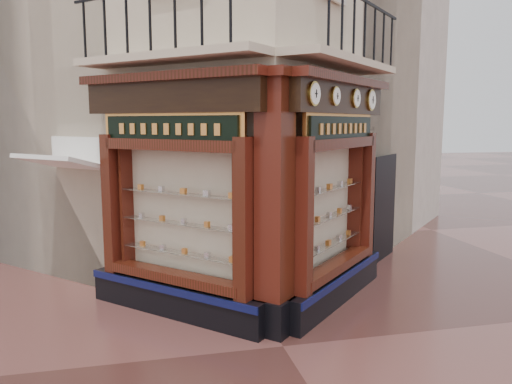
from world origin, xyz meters
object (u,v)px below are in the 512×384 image
object	(u,v)px
clock_c	(356,98)
awning	(68,293)
clock_b	(336,96)
signboard_right	(342,128)
clock_a	(314,94)
corner_pilaster	(275,208)
clock_d	(371,100)
signboard_left	(169,129)

from	to	relation	value
clock_c	awning	distance (m)	6.44
clock_b	signboard_right	size ratio (longest dim) A/B	0.15
clock_a	signboard_right	distance (m)	1.45
clock_a	clock_b	size ratio (longest dim) A/B	1.18
clock_c	clock_a	bearing A→B (deg)	-180.00
clock_c	clock_b	bearing A→B (deg)	-180.00
corner_pilaster	clock_c	world-z (taller)	corner_pilaster
signboard_right	corner_pilaster	bearing A→B (deg)	169.75
clock_a	signboard_right	size ratio (longest dim) A/B	0.18
clock_a	clock_b	world-z (taller)	clock_a
clock_a	clock_d	xyz separation A→B (m)	(1.77, 1.77, 0.00)
signboard_left	clock_b	bearing A→B (deg)	-145.19
clock_b	corner_pilaster	bearing A→B (deg)	160.37
clock_a	signboard_right	xyz separation A→B (m)	(0.88, 1.03, -0.52)
clock_a	awning	bearing A→B (deg)	101.00
clock_c	clock_d	distance (m)	0.80
clock_d	signboard_left	distance (m)	3.92
clock_c	awning	size ratio (longest dim) A/B	0.20
clock_b	signboard_right	bearing A→B (deg)	11.31
clock_d	signboard_right	world-z (taller)	clock_d
clock_a	awning	distance (m)	5.95
signboard_left	signboard_right	xyz separation A→B (m)	(2.92, 0.00, 0.00)
awning	signboard_left	size ratio (longest dim) A/B	0.79
corner_pilaster	signboard_right	world-z (taller)	corner_pilaster
clock_d	signboard_left	bearing A→B (deg)	145.93
signboard_left	signboard_right	world-z (taller)	signboard_left
corner_pilaster	awning	size ratio (longest dim) A/B	2.43
clock_d	signboard_left	xyz separation A→B (m)	(-3.82, -0.74, -0.52)
clock_a	signboard_left	xyz separation A→B (m)	(-2.05, 1.03, -0.52)
clock_d	clock_b	bearing A→B (deg)	180.00
clock_a	clock_b	xyz separation A→B (m)	(0.56, 0.56, 0.00)
signboard_right	clock_b	bearing A→B (deg)	-168.69
clock_a	clock_c	world-z (taller)	clock_a
clock_b	signboard_left	xyz separation A→B (m)	(-2.61, 0.47, -0.52)
clock_b	clock_d	bearing A→B (deg)	-0.00
clock_b	signboard_right	xyz separation A→B (m)	(0.31, 0.47, -0.52)
corner_pilaster	clock_c	bearing A→B (deg)	-11.47
clock_b	signboard_left	bearing A→B (deg)	124.81
corner_pilaster	clock_a	bearing A→B (deg)	-46.75
clock_a	clock_d	size ratio (longest dim) A/B	0.90
signboard_right	clock_c	bearing A→B (deg)	-17.31
clock_c	clock_d	size ratio (longest dim) A/B	0.84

